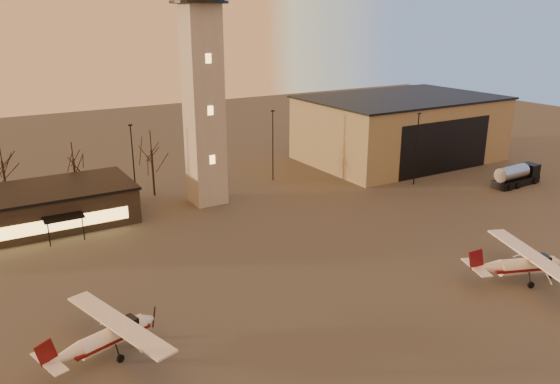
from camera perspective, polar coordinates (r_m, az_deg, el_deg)
name	(u,v)px	position (r m, az deg, el deg)	size (l,w,h in m)	color
ground	(354,302)	(46.64, 7.71, -11.35)	(220.00, 220.00, 0.00)	#454240
control_tower	(202,72)	(66.96, -8.14, 12.33)	(6.80, 6.80, 32.60)	#9B9893
hangar	(400,128)	(91.76, 12.41, 6.54)	(30.60, 20.60, 10.30)	#8D7F5C
terminal	(15,211)	(66.76, -25.91, -1.83)	(25.40, 12.20, 4.30)	black
light_poles	(206,158)	(69.95, -7.70, 3.50)	(58.50, 12.25, 10.14)	black
tree_row	(76,155)	(73.56, -20.52, 3.65)	(37.20, 9.20, 8.80)	black
cessna_front	(528,268)	(53.98, 24.45, -7.26)	(10.09, 12.27, 3.46)	white
cessna_rear	(115,338)	(41.37, -16.88, -14.40)	(9.37, 11.59, 3.22)	white
fuel_truck	(516,177)	(83.09, 23.45, 1.44)	(8.11, 2.93, 2.97)	black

